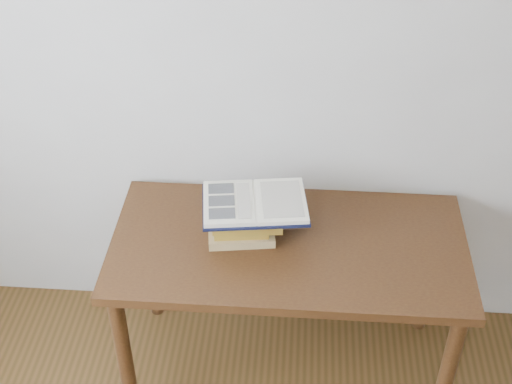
{
  "coord_description": "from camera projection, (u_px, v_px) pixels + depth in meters",
  "views": [
    {
      "loc": [
        0.05,
        -0.58,
        2.49
      ],
      "look_at": [
        -0.09,
        1.41,
        0.92
      ],
      "focal_mm": 50.0,
      "sensor_mm": 36.0,
      "label": 1
    }
  ],
  "objects": [
    {
      "name": "desk",
      "position": [
        288.0,
        262.0,
        2.7
      ],
      "size": [
        1.32,
        0.66,
        0.71
      ],
      "color": "#402710",
      "rests_on": "ground"
    },
    {
      "name": "open_book",
      "position": [
        255.0,
        203.0,
        2.6
      ],
      "size": [
        0.41,
        0.31,
        0.03
      ],
      "rotation": [
        0.0,
        0.0,
        0.13
      ],
      "color": "black",
      "rests_on": "book_stack"
    },
    {
      "name": "book_stack",
      "position": [
        244.0,
        222.0,
        2.63
      ],
      "size": [
        0.29,
        0.2,
        0.13
      ],
      "color": "#97764E",
      "rests_on": "desk"
    }
  ]
}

